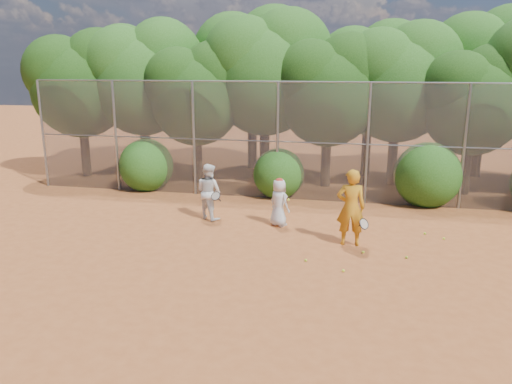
# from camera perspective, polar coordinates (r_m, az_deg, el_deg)

# --- Properties ---
(ground) EXTENTS (80.00, 80.00, 0.00)m
(ground) POSITION_cam_1_polar(r_m,az_deg,el_deg) (11.74, 2.23, -8.45)
(ground) COLOR #964B21
(ground) RESTS_ON ground
(fence_back) EXTENTS (20.05, 0.09, 4.03)m
(fence_back) POSITION_cam_1_polar(r_m,az_deg,el_deg) (16.97, 5.43, 5.84)
(fence_back) COLOR gray
(fence_back) RESTS_ON ground
(tree_0) EXTENTS (4.38, 3.81, 6.00)m
(tree_0) POSITION_cam_1_polar(r_m,az_deg,el_deg) (21.85, -19.38, 11.96)
(tree_0) COLOR black
(tree_0) RESTS_ON ground
(tree_1) EXTENTS (4.64, 4.03, 6.35)m
(tree_1) POSITION_cam_1_polar(r_m,az_deg,el_deg) (21.12, -12.74, 12.98)
(tree_1) COLOR black
(tree_1) RESTS_ON ground
(tree_2) EXTENTS (3.99, 3.47, 5.47)m
(tree_2) POSITION_cam_1_polar(r_m,az_deg,el_deg) (19.56, -6.74, 11.44)
(tree_2) COLOR black
(tree_2) RESTS_ON ground
(tree_3) EXTENTS (4.89, 4.26, 6.70)m
(tree_3) POSITION_cam_1_polar(r_m,az_deg,el_deg) (19.87, 1.24, 13.92)
(tree_3) COLOR black
(tree_3) RESTS_ON ground
(tree_4) EXTENTS (4.19, 3.64, 5.73)m
(tree_4) POSITION_cam_1_polar(r_m,az_deg,el_deg) (18.97, 8.44, 11.83)
(tree_4) COLOR black
(tree_4) RESTS_ON ground
(tree_5) EXTENTS (4.51, 3.92, 6.17)m
(tree_5) POSITION_cam_1_polar(r_m,az_deg,el_deg) (19.75, 16.07, 12.37)
(tree_5) COLOR black
(tree_5) RESTS_ON ground
(tree_6) EXTENTS (3.86, 3.36, 5.29)m
(tree_6) POSITION_cam_1_polar(r_m,az_deg,el_deg) (19.10, 23.71, 9.94)
(tree_6) COLOR black
(tree_6) RESTS_ON ground
(tree_9) EXTENTS (4.83, 4.20, 6.62)m
(tree_9) POSITION_cam_1_polar(r_m,az_deg,el_deg) (23.63, -12.65, 13.52)
(tree_9) COLOR black
(tree_9) RESTS_ON ground
(tree_10) EXTENTS (5.15, 4.48, 7.06)m
(tree_10) POSITION_cam_1_polar(r_m,az_deg,el_deg) (22.23, -0.25, 14.57)
(tree_10) COLOR black
(tree_10) RESTS_ON ground
(tree_11) EXTENTS (4.64, 4.03, 6.35)m
(tree_11) POSITION_cam_1_polar(r_m,az_deg,el_deg) (21.31, 13.08, 12.97)
(tree_11) COLOR black
(tree_11) RESTS_ON ground
(tree_12) EXTENTS (5.02, 4.37, 6.88)m
(tree_12) POSITION_cam_1_polar(r_m,az_deg,el_deg) (22.42, 25.00, 12.97)
(tree_12) COLOR black
(tree_12) RESTS_ON ground
(bush_0) EXTENTS (2.00, 2.00, 2.00)m
(bush_0) POSITION_cam_1_polar(r_m,az_deg,el_deg) (19.02, -12.44, 3.28)
(bush_0) COLOR #1F4E13
(bush_0) RESTS_ON ground
(bush_1) EXTENTS (1.80, 1.80, 1.80)m
(bush_1) POSITION_cam_1_polar(r_m,az_deg,el_deg) (17.59, 2.60, 2.38)
(bush_1) COLOR #1F4E13
(bush_1) RESTS_ON ground
(bush_2) EXTENTS (2.20, 2.20, 2.20)m
(bush_2) POSITION_cam_1_polar(r_m,az_deg,el_deg) (17.45, 19.03, 2.17)
(bush_2) COLOR #1F4E13
(bush_2) RESTS_ON ground
(player_yellow) EXTENTS (0.90, 0.64, 2.00)m
(player_yellow) POSITION_cam_1_polar(r_m,az_deg,el_deg) (12.98, 10.79, -1.76)
(player_yellow) COLOR #C78117
(player_yellow) RESTS_ON ground
(player_teen) EXTENTS (0.81, 0.75, 1.42)m
(player_teen) POSITION_cam_1_polar(r_m,az_deg,el_deg) (14.37, 2.65, -1.17)
(player_teen) COLOR silver
(player_teen) RESTS_ON ground
(player_white) EXTENTS (1.03, 0.96, 1.69)m
(player_white) POSITION_cam_1_polar(r_m,az_deg,el_deg) (15.06, -5.40, 0.06)
(player_white) COLOR silver
(player_white) RESTS_ON ground
(ball_0) EXTENTS (0.07, 0.07, 0.07)m
(ball_0) POSITION_cam_1_polar(r_m,az_deg,el_deg) (12.74, 12.15, -6.73)
(ball_0) COLOR #BEDD28
(ball_0) RESTS_ON ground
(ball_1) EXTENTS (0.07, 0.07, 0.07)m
(ball_1) POSITION_cam_1_polar(r_m,az_deg,el_deg) (14.55, 18.74, -4.51)
(ball_1) COLOR #BEDD28
(ball_1) RESTS_ON ground
(ball_2) EXTENTS (0.07, 0.07, 0.07)m
(ball_2) POSITION_cam_1_polar(r_m,az_deg,el_deg) (12.03, 5.70, -7.77)
(ball_2) COLOR #BEDD28
(ball_2) RESTS_ON ground
(ball_3) EXTENTS (0.07, 0.07, 0.07)m
(ball_3) POSITION_cam_1_polar(r_m,az_deg,el_deg) (12.67, 16.83, -7.16)
(ball_3) COLOR #BEDD28
(ball_3) RESTS_ON ground
(ball_4) EXTENTS (0.07, 0.07, 0.07)m
(ball_4) POSITION_cam_1_polar(r_m,az_deg,el_deg) (11.57, 9.95, -8.84)
(ball_4) COLOR #BEDD28
(ball_4) RESTS_ON ground
(ball_5) EXTENTS (0.07, 0.07, 0.07)m
(ball_5) POSITION_cam_1_polar(r_m,az_deg,el_deg) (14.31, 20.68, -5.00)
(ball_5) COLOR #BEDD28
(ball_5) RESTS_ON ground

